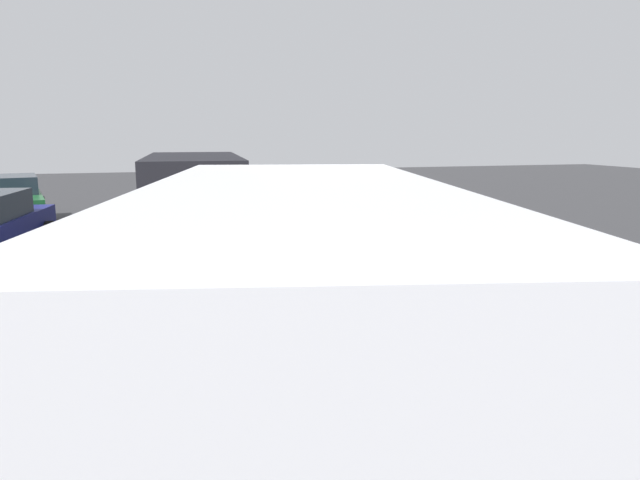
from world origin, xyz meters
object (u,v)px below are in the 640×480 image
at_px(parked_van_near_left, 300,314).
at_px(parked_sedan_near_right, 3,202).
at_px(art_car_decorated, 339,249).
at_px(parked_sedan_far_left, 352,206).
at_px(parked_van_behind_right, 194,195).

xyz_separation_m(parked_van_near_left, parked_sedan_near_right, (12.47, 4.70, -0.48)).
distance_m(art_car_decorated, parked_sedan_far_left, 5.55).
distance_m(parked_sedan_near_right, parked_sedan_far_left, 8.90).
height_order(art_car_decorated, parked_van_behind_right, parked_van_behind_right).
xyz_separation_m(art_car_decorated, parked_sedan_near_right, (8.29, 6.34, -0.05)).
bearing_deg(parked_sedan_far_left, parked_sedan_near_right, -99.79).
relative_size(parked_van_near_left, parked_sedan_near_right, 1.25).
height_order(parked_sedan_near_right, parked_sedan_far_left, parked_sedan_far_left).
distance_m(art_car_decorated, parked_sedan_near_right, 10.43).
xyz_separation_m(parked_van_behind_right, parked_van_near_left, (-8.84, -0.14, 0.07)).
xyz_separation_m(art_car_decorated, parked_van_behind_right, (4.66, 1.77, 0.37)).
distance_m(parked_van_near_left, parked_sedan_near_right, 13.33).
bearing_deg(parked_sedan_near_right, art_car_decorated, 25.29).
relative_size(art_car_decorated, parked_sedan_near_right, 1.04).
height_order(art_car_decorated, parked_sedan_far_left, art_car_decorated).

